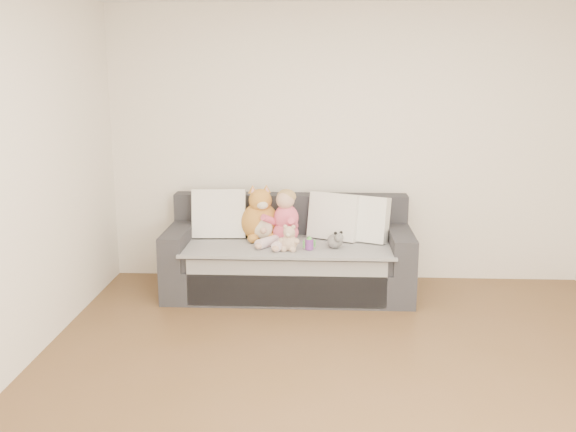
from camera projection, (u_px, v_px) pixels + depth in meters
The scene contains 10 objects.
room_shell at pixel (359, 183), 4.04m from camera, with size 5.00×5.00×5.00m.
sofa at pixel (289, 258), 5.88m from camera, with size 2.20×0.94×0.85m.
cushion_left at pixel (219, 213), 5.94m from camera, with size 0.50×0.25×0.46m.
cushion_right_back at pixel (334, 216), 5.87m from camera, with size 0.51×0.39×0.44m.
cushion_right_front at pixel (363, 219), 5.80m from camera, with size 0.50×0.37×0.43m.
toddler at pixel (284, 221), 5.74m from camera, with size 0.38×0.50×0.49m.
plush_cat at pixel (261, 219), 5.87m from camera, with size 0.42×0.41×0.53m.
teddy_bear at pixel (289, 240), 5.51m from camera, with size 0.18×0.14×0.23m.
plush_cow at pixel (335, 241), 5.59m from camera, with size 0.14×0.20×0.17m.
sippy_cup at pixel (309, 243), 5.54m from camera, with size 0.11×0.09×0.12m.
Camera 1 is at (-0.25, -3.58, 1.99)m, focal length 40.00 mm.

